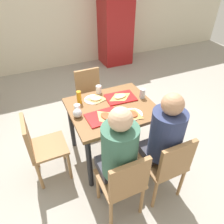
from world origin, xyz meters
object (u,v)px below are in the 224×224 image
at_px(plastic_cup_a, 99,89).
at_px(chair_left_end, 40,145).
at_px(tray_red_far, 120,98).
at_px(pizza_slice_b, 120,96).
at_px(plastic_cup_b, 128,120).
at_px(drink_fridge, 115,23).
at_px(chair_far_side, 90,93).
at_px(pizza_slice_d, 131,114).
at_px(person_in_red, 118,153).
at_px(foil_bundle, 77,113).
at_px(pizza_slice_c, 96,99).
at_px(chair_near_right, 168,164).
at_px(main_table, 112,114).
at_px(paper_plate_center, 93,99).
at_px(tray_red_near, 103,117).
at_px(paper_plate_near_edge, 133,114).
at_px(condiment_bottle, 79,97).
at_px(pizza_slice_a, 107,116).
at_px(chair_near_left, 124,182).
at_px(soda_can, 142,94).
at_px(person_in_brown_jacket, 163,138).
at_px(plastic_cup_c, 77,108).

bearing_deg(plastic_cup_a, chair_left_end, -157.30).
bearing_deg(tray_red_far, pizza_slice_b, 164.64).
distance_m(plastic_cup_b, drink_fridge, 3.49).
height_order(chair_far_side, plastic_cup_a, plastic_cup_a).
distance_m(chair_far_side, chair_left_end, 1.19).
bearing_deg(pizza_slice_d, person_in_red, -130.88).
xyz_separation_m(pizza_slice_b, foil_bundle, (-0.59, -0.15, 0.03)).
bearing_deg(chair_left_end, pizza_slice_c, 16.00).
bearing_deg(pizza_slice_b, chair_near_right, -85.17).
relative_size(main_table, paper_plate_center, 4.49).
bearing_deg(paper_plate_center, tray_red_near, -93.74).
relative_size(tray_red_near, paper_plate_near_edge, 1.64).
bearing_deg(condiment_bottle, pizza_slice_a, -66.32).
bearing_deg(chair_near_left, soda_can, 51.02).
height_order(pizza_slice_d, drink_fridge, drink_fridge).
distance_m(chair_near_right, chair_left_end, 1.38).
height_order(main_table, condiment_bottle, condiment_bottle).
bearing_deg(tray_red_near, chair_near_left, -96.44).
height_order(person_in_brown_jacket, soda_can, person_in_brown_jacket).
bearing_deg(chair_far_side, plastic_cup_a, -93.17).
relative_size(chair_near_left, paper_plate_center, 3.94).
bearing_deg(paper_plate_near_edge, chair_left_end, 167.32).
xyz_separation_m(paper_plate_center, soda_can, (0.57, -0.21, 0.06)).
relative_size(main_table, plastic_cup_b, 9.88).
height_order(tray_red_near, drink_fridge, drink_fridge).
bearing_deg(drink_fridge, paper_plate_center, -120.42).
relative_size(chair_near_left, foil_bundle, 8.68).
distance_m(person_in_red, pizza_slice_c, 0.89).
xyz_separation_m(tray_red_far, plastic_cup_c, (-0.57, -0.06, 0.04)).
height_order(person_in_brown_jacket, tray_red_far, person_in_brown_jacket).
height_order(main_table, plastic_cup_b, plastic_cup_b).
relative_size(plastic_cup_b, soda_can, 0.82).
height_order(plastic_cup_a, plastic_cup_b, same).
xyz_separation_m(person_in_red, plastic_cup_c, (-0.15, 0.73, 0.07)).
height_order(main_table, chair_near_left, chair_near_left).
distance_m(tray_red_far, plastic_cup_a, 0.31).
distance_m(person_in_red, condiment_bottle, 0.90).
bearing_deg(person_in_red, paper_plate_center, 83.69).
height_order(chair_far_side, condiment_bottle, condiment_bottle).
bearing_deg(plastic_cup_a, tray_red_near, -106.40).
bearing_deg(chair_left_end, tray_red_near, -11.78).
distance_m(plastic_cup_a, plastic_cup_b, 0.71).
distance_m(pizza_slice_a, pizza_slice_d, 0.27).
xyz_separation_m(main_table, drink_fridge, (1.39, 2.85, 0.29)).
relative_size(chair_far_side, paper_plate_center, 3.94).
bearing_deg(plastic_cup_b, paper_plate_center, 106.40).
height_order(chair_far_side, chair_left_end, same).
relative_size(chair_near_right, paper_plate_near_edge, 3.94).
relative_size(chair_near_left, paper_plate_near_edge, 3.94).
height_order(main_table, paper_plate_center, paper_plate_center).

